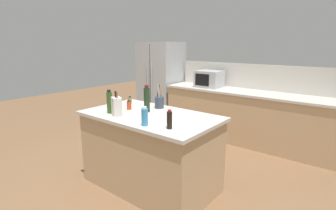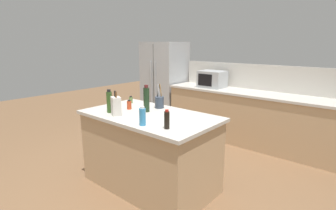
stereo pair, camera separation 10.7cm
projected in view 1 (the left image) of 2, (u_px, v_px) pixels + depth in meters
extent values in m
plane|color=brown|center=(151.00, 185.00, 3.37)|extent=(14.00, 14.00, 0.00)
cube|color=tan|center=(244.00, 118.00, 4.76)|extent=(3.05, 0.62, 0.90)
cube|color=beige|center=(246.00, 92.00, 4.65)|extent=(3.09, 0.66, 0.04)
cube|color=beige|center=(254.00, 77.00, 4.83)|extent=(3.05, 0.03, 0.46)
cube|color=tan|center=(151.00, 152.00, 3.27)|extent=(1.60, 0.89, 0.90)
cube|color=beige|center=(150.00, 116.00, 3.16)|extent=(1.66, 0.95, 0.04)
cube|color=#ADB2B7|center=(161.00, 83.00, 5.92)|extent=(0.87, 0.72, 1.80)
cube|color=#2D2D2D|center=(150.00, 85.00, 5.64)|extent=(0.01, 0.00, 1.71)
cylinder|color=#ADB2B7|center=(148.00, 85.00, 5.67)|extent=(0.02, 0.02, 0.99)
cylinder|color=#ADB2B7|center=(152.00, 85.00, 5.59)|extent=(0.02, 0.02, 0.99)
cube|color=#ADB2B7|center=(209.00, 79.00, 5.07)|extent=(0.48, 0.38, 0.32)
cube|color=black|center=(202.00, 80.00, 4.94)|extent=(0.30, 0.01, 0.22)
cube|color=beige|center=(117.00, 107.00, 3.07)|extent=(0.16, 0.15, 0.22)
cylinder|color=black|center=(115.00, 94.00, 3.06)|extent=(0.02, 0.02, 0.07)
cylinder|color=black|center=(116.00, 95.00, 3.03)|extent=(0.02, 0.02, 0.07)
cylinder|color=brown|center=(117.00, 95.00, 3.01)|extent=(0.02, 0.02, 0.07)
cylinder|color=#333D4C|center=(159.00, 102.00, 3.44)|extent=(0.12, 0.12, 0.15)
cylinder|color=olive|center=(161.00, 91.00, 3.41)|extent=(0.01, 0.05, 0.18)
cylinder|color=black|center=(158.00, 91.00, 3.42)|extent=(0.01, 0.05, 0.18)
cylinder|color=#B2B2B7|center=(158.00, 91.00, 3.39)|extent=(0.01, 0.03, 0.18)
cylinder|color=#B73D1E|center=(129.00, 105.00, 3.37)|extent=(0.06, 0.06, 0.11)
cylinder|color=black|center=(129.00, 101.00, 3.36)|extent=(0.04, 0.04, 0.02)
cylinder|color=#3384BC|center=(145.00, 117.00, 2.71)|extent=(0.07, 0.07, 0.18)
cylinder|color=white|center=(144.00, 108.00, 2.69)|extent=(0.04, 0.04, 0.02)
cylinder|color=#567038|center=(130.00, 100.00, 3.72)|extent=(0.05, 0.05, 0.09)
cylinder|color=black|center=(130.00, 97.00, 3.70)|extent=(0.03, 0.03, 0.02)
cylinder|color=red|center=(112.00, 106.00, 3.27)|extent=(0.05, 0.05, 0.14)
cylinder|color=green|center=(112.00, 100.00, 3.26)|extent=(0.03, 0.03, 0.02)
cylinder|color=black|center=(147.00, 100.00, 3.23)|extent=(0.07, 0.07, 0.30)
cylinder|color=#4C1919|center=(147.00, 87.00, 3.19)|extent=(0.05, 0.05, 0.04)
cylinder|color=#2D4C1E|center=(109.00, 103.00, 3.19)|extent=(0.07, 0.07, 0.26)
cylinder|color=black|center=(109.00, 91.00, 3.15)|extent=(0.04, 0.04, 0.03)
cylinder|color=black|center=(169.00, 120.00, 2.61)|extent=(0.06, 0.06, 0.18)
cylinder|color=#B22319|center=(169.00, 111.00, 2.58)|extent=(0.04, 0.04, 0.02)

